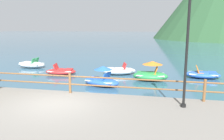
% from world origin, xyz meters
% --- Properties ---
extents(ground_plane, '(200.00, 200.00, 0.00)m').
position_xyz_m(ground_plane, '(0.00, 40.00, 0.00)').
color(ground_plane, '#38607A').
extents(promenade_dock, '(28.00, 8.00, 0.40)m').
position_xyz_m(promenade_dock, '(0.00, -2.20, 0.20)').
color(promenade_dock, gray).
rests_on(promenade_dock, ground).
extents(dock_railing, '(23.92, 0.12, 0.95)m').
position_xyz_m(dock_railing, '(0.00, 1.55, 0.99)').
color(dock_railing, brown).
rests_on(dock_railing, promenade_dock).
extents(lamp_post, '(0.28, 0.28, 4.43)m').
position_xyz_m(lamp_post, '(5.05, 0.69, 3.05)').
color(lamp_post, black).
rests_on(lamp_post, promenade_dock).
extents(pedal_boat_0, '(2.46, 1.69, 1.22)m').
position_xyz_m(pedal_boat_0, '(0.75, 4.53, 0.39)').
color(pedal_boat_0, blue).
rests_on(pedal_boat_0, ground).
extents(pedal_boat_1, '(2.30, 1.43, 1.28)m').
position_xyz_m(pedal_boat_1, '(3.53, 6.57, 0.44)').
color(pedal_boat_1, green).
rests_on(pedal_boat_1, ground).
extents(pedal_boat_2, '(2.38, 1.53, 0.81)m').
position_xyz_m(pedal_boat_2, '(-2.97, 7.02, 0.24)').
color(pedal_boat_2, red).
rests_on(pedal_boat_2, ground).
extents(pedal_boat_3, '(2.45, 1.47, 0.84)m').
position_xyz_m(pedal_boat_3, '(-6.69, 9.24, 0.27)').
color(pedal_boat_3, white).
rests_on(pedal_boat_3, ground).
extents(pedal_boat_4, '(2.72, 2.02, 0.85)m').
position_xyz_m(pedal_boat_4, '(1.18, 8.06, 0.27)').
color(pedal_boat_4, white).
rests_on(pedal_boat_4, ground).
extents(pedal_boat_5, '(2.40, 1.52, 0.81)m').
position_xyz_m(pedal_boat_5, '(7.03, 8.04, 0.25)').
color(pedal_boat_5, blue).
rests_on(pedal_boat_5, ground).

